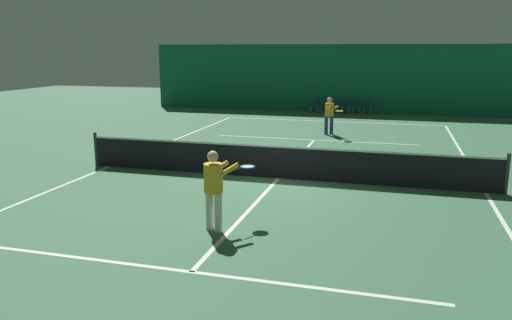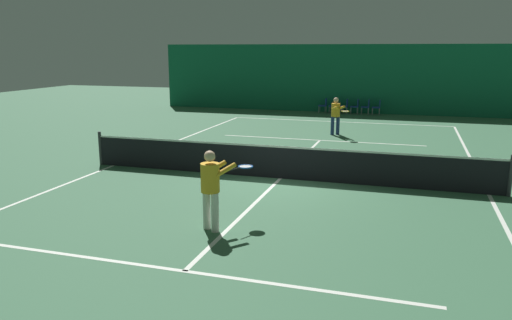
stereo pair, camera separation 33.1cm
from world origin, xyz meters
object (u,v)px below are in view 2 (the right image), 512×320
courtside_chair_1 (334,105)px  courtside_chair_3 (356,105)px  tennis_net (281,161)px  courtside_chair_5 (378,106)px  courtside_chair_4 (367,106)px  courtside_chair_0 (324,104)px  courtside_chair_2 (345,105)px  player_far (336,113)px  player_near (212,184)px

courtside_chair_1 → courtside_chair_3: bearing=90.0°
courtside_chair_3 → tennis_net: bearing=-1.7°
courtside_chair_3 → courtside_chair_5: (1.21, 0.00, 0.00)m
tennis_net → courtside_chair_4: (1.06, 15.30, -0.03)m
courtside_chair_1 → courtside_chair_4: same height
courtside_chair_0 → courtside_chair_2: size_ratio=1.00×
tennis_net → courtside_chair_1: size_ratio=14.29×
courtside_chair_1 → courtside_chair_5: size_ratio=1.00×
courtside_chair_1 → player_far: bearing=8.9°
player_far → courtside_chair_3: 7.41m
courtside_chair_0 → courtside_chair_1: bearing=90.0°
courtside_chair_0 → courtside_chair_4: same height
tennis_net → courtside_chair_5: size_ratio=14.29×
courtside_chair_4 → courtside_chair_0: bearing=-90.0°
player_near → player_far: (0.69, 12.33, -0.03)m
courtside_chair_5 → player_far: bearing=-9.7°
courtside_chair_1 → courtside_chair_4: bearing=90.0°
player_far → tennis_net: bearing=-34.8°
courtside_chair_4 → player_far: bearing=-5.1°
tennis_net → courtside_chair_1: bearing=92.9°
courtside_chair_2 → player_near: bearing=-0.4°
courtside_chair_3 → courtside_chair_4: size_ratio=1.00×
courtside_chair_0 → courtside_chair_3: same height
player_far → courtside_chair_3: size_ratio=1.91×
tennis_net → courtside_chair_0: size_ratio=14.29×
player_far → courtside_chair_1: player_far is taller
courtside_chair_4 → courtside_chair_2: bearing=-90.0°
player_far → player_near: bearing=-35.2°
player_near → courtside_chair_3: size_ratio=1.99×
player_near → tennis_net: bearing=23.5°
player_far → courtside_chair_0: (-1.77, 7.39, -0.45)m
courtside_chair_0 → courtside_chair_5: (3.03, 0.00, 0.00)m
courtside_chair_2 → courtside_chair_5: bearing=90.0°
player_near → courtside_chair_0: (-1.07, 19.73, -0.49)m
courtside_chair_3 → courtside_chair_5: size_ratio=1.00×
tennis_net → courtside_chair_2: tennis_net is taller
courtside_chair_3 → courtside_chair_0: bearing=-90.0°
courtside_chair_0 → courtside_chair_4: (2.42, 0.00, 0.00)m
player_far → courtside_chair_4: (0.66, 7.39, -0.45)m
player_near → courtside_chair_1: size_ratio=1.99×
player_near → courtside_chair_2: bearing=26.9°
courtside_chair_3 → player_far: bearing=-0.4°
courtside_chair_4 → tennis_net: bearing=-3.9°
courtside_chair_2 → player_far: bearing=4.3°
tennis_net → player_far: bearing=87.1°
courtside_chair_2 → courtside_chair_4: (1.21, 0.00, 0.00)m
player_near → courtside_chair_3: player_near is taller
tennis_net → player_near: bearing=-93.8°
player_near → courtside_chair_5: bearing=21.7°
courtside_chair_1 → courtside_chair_2: 0.61m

